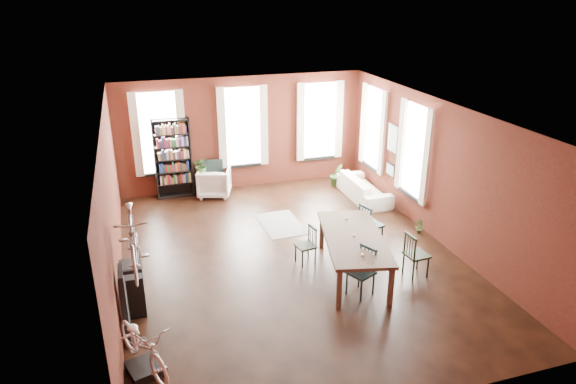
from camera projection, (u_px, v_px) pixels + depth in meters
name	position (u px, v px, depth m)	size (l,w,h in m)	color
room	(293.00, 154.00, 10.95)	(9.00, 9.04, 3.22)	black
dining_table	(353.00, 255.00, 10.36)	(1.14, 2.50, 0.85)	brown
dining_chair_a	(361.00, 272.00, 9.65)	(0.44, 0.44, 0.95)	#1A373B
dining_chair_b	(306.00, 246.00, 10.78)	(0.38, 0.38, 0.82)	black
dining_chair_c	(417.00, 254.00, 10.31)	(0.43, 0.43, 0.93)	#202F1C
dining_chair_d	(371.00, 224.00, 11.54)	(0.46, 0.46, 0.99)	#1C3D3E
bookshelf	(173.00, 159.00, 13.98)	(1.00, 0.32, 2.20)	black
white_armchair	(214.00, 181.00, 14.27)	(0.86, 0.80, 0.88)	silver
cream_sofa	(364.00, 184.00, 14.10)	(2.08, 0.61, 0.81)	beige
striped_rug	(281.00, 224.00, 12.69)	(0.94, 1.50, 0.01)	black
bike_trainer	(146.00, 369.00, 7.81)	(0.50, 0.50, 0.15)	black
bike_wall_rack	(125.00, 305.00, 8.37)	(0.16, 0.60, 1.30)	black
console_table	(133.00, 288.00, 9.29)	(0.40, 0.80, 0.80)	black
plant_stand	(202.00, 185.00, 14.31)	(0.31, 0.31, 0.63)	black
plant_by_sofa	(336.00, 181.00, 15.06)	(0.39, 0.70, 0.31)	#2D5823
plant_small	(419.00, 231.00, 12.20)	(0.19, 0.36, 0.13)	#326227
bicycle_floor	(140.00, 324.00, 7.47)	(0.54, 0.81, 1.54)	beige
bicycle_hung	(130.00, 221.00, 7.88)	(0.47, 1.00, 1.66)	#A5A8AD
plant_on_stand	(202.00, 168.00, 14.12)	(0.47, 0.52, 0.40)	#2D5421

